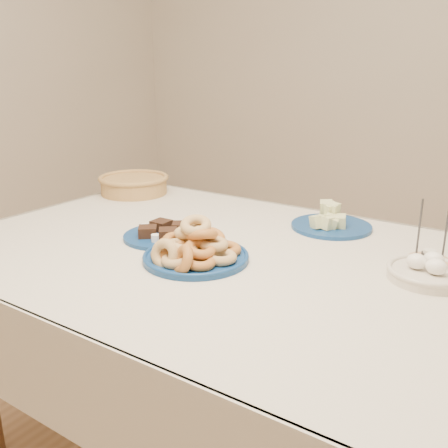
{
  "coord_description": "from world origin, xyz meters",
  "views": [
    {
      "loc": [
        0.72,
        -1.11,
        1.25
      ],
      "look_at": [
        0.0,
        -0.05,
        0.85
      ],
      "focal_mm": 40.0,
      "sensor_mm": 36.0,
      "label": 1
    }
  ],
  "objects_px": {
    "brownie_plate": "(164,234)",
    "donut_platter": "(194,250)",
    "candle_holder": "(428,262)",
    "dining_table": "(234,287)",
    "wicker_basket": "(134,184)",
    "egg_bowl": "(428,272)",
    "melon_plate": "(330,222)"
  },
  "relations": [
    {
      "from": "brownie_plate",
      "to": "donut_platter",
      "type": "bearing_deg",
      "value": -27.07
    },
    {
      "from": "candle_holder",
      "to": "dining_table",
      "type": "bearing_deg",
      "value": -158.29
    },
    {
      "from": "wicker_basket",
      "to": "egg_bowl",
      "type": "relative_size",
      "value": 1.54
    },
    {
      "from": "brownie_plate",
      "to": "candle_holder",
      "type": "bearing_deg",
      "value": 15.43
    },
    {
      "from": "melon_plate",
      "to": "egg_bowl",
      "type": "distance_m",
      "value": 0.44
    },
    {
      "from": "donut_platter",
      "to": "wicker_basket",
      "type": "xyz_separation_m",
      "value": [
        -0.67,
        0.47,
        0.01
      ]
    },
    {
      "from": "donut_platter",
      "to": "egg_bowl",
      "type": "bearing_deg",
      "value": 22.08
    },
    {
      "from": "melon_plate",
      "to": "wicker_basket",
      "type": "relative_size",
      "value": 0.87
    },
    {
      "from": "dining_table",
      "to": "egg_bowl",
      "type": "xyz_separation_m",
      "value": [
        0.5,
        0.11,
        0.13
      ]
    },
    {
      "from": "egg_bowl",
      "to": "candle_holder",
      "type": "bearing_deg",
      "value": 101.58
    },
    {
      "from": "donut_platter",
      "to": "brownie_plate",
      "type": "bearing_deg",
      "value": 152.93
    },
    {
      "from": "donut_platter",
      "to": "candle_holder",
      "type": "height_order",
      "value": "candle_holder"
    },
    {
      "from": "dining_table",
      "to": "wicker_basket",
      "type": "relative_size",
      "value": 5.53
    },
    {
      "from": "wicker_basket",
      "to": "dining_table",
      "type": "bearing_deg",
      "value": -26.09
    },
    {
      "from": "candle_holder",
      "to": "egg_bowl",
      "type": "xyz_separation_m",
      "value": [
        0.02,
        -0.08,
        0.0
      ]
    },
    {
      "from": "donut_platter",
      "to": "wicker_basket",
      "type": "relative_size",
      "value": 1.08
    },
    {
      "from": "melon_plate",
      "to": "brownie_plate",
      "type": "height_order",
      "value": "melon_plate"
    },
    {
      "from": "candle_holder",
      "to": "brownie_plate",
      "type": "bearing_deg",
      "value": -164.57
    },
    {
      "from": "melon_plate",
      "to": "brownie_plate",
      "type": "distance_m",
      "value": 0.54
    },
    {
      "from": "brownie_plate",
      "to": "candle_holder",
      "type": "relative_size",
      "value": 1.71
    },
    {
      "from": "dining_table",
      "to": "brownie_plate",
      "type": "height_order",
      "value": "brownie_plate"
    },
    {
      "from": "wicker_basket",
      "to": "egg_bowl",
      "type": "distance_m",
      "value": 1.25
    },
    {
      "from": "melon_plate",
      "to": "candle_holder",
      "type": "bearing_deg",
      "value": -27.15
    },
    {
      "from": "donut_platter",
      "to": "candle_holder",
      "type": "relative_size",
      "value": 1.79
    },
    {
      "from": "dining_table",
      "to": "egg_bowl",
      "type": "height_order",
      "value": "egg_bowl"
    },
    {
      "from": "melon_plate",
      "to": "wicker_basket",
      "type": "bearing_deg",
      "value": -179.09
    },
    {
      "from": "wicker_basket",
      "to": "candle_holder",
      "type": "bearing_deg",
      "value": -7.72
    },
    {
      "from": "melon_plate",
      "to": "wicker_basket",
      "type": "xyz_separation_m",
      "value": [
        -0.86,
        -0.01,
        0.02
      ]
    },
    {
      "from": "candle_holder",
      "to": "wicker_basket",
      "type": "bearing_deg",
      "value": 172.28
    },
    {
      "from": "wicker_basket",
      "to": "donut_platter",
      "type": "bearing_deg",
      "value": -34.79
    },
    {
      "from": "wicker_basket",
      "to": "candle_holder",
      "type": "distance_m",
      "value": 1.22
    },
    {
      "from": "egg_bowl",
      "to": "dining_table",
      "type": "bearing_deg",
      "value": -167.13
    }
  ]
}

